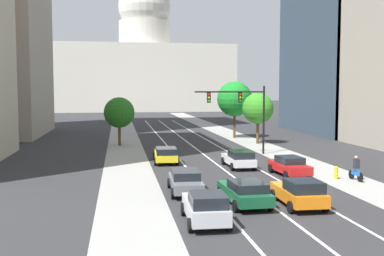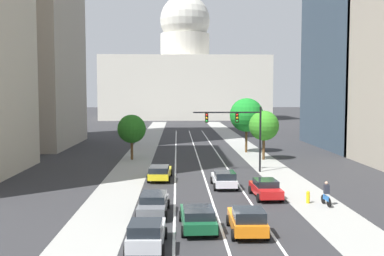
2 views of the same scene
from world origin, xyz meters
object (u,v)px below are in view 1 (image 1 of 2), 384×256
street_tree_far_right (258,108)px  street_tree_mid_left (119,113)px  car_orange (300,192)px  street_tree_near_right (235,99)px  car_green (245,192)px  traffic_signal_mast (243,106)px  fire_hydrant (336,173)px  cyclist (356,168)px  capitol_building (145,66)px  car_white (239,159)px  car_gray (185,181)px  car_red (289,166)px  car_yellow (166,154)px  car_silver (206,207)px

street_tree_far_right → street_tree_mid_left: street_tree_far_right is taller
car_orange → street_tree_near_right: 35.90m
car_green → traffic_signal_mast: traffic_signal_mast is taller
fire_hydrant → cyclist: 1.36m
car_green → fire_hydrant: (8.24, 5.99, -0.26)m
capitol_building → car_green: (-1.37, -117.18, -12.67)m
car_white → cyclist: cyclist is taller
capitol_building → car_gray: size_ratio=11.40×
traffic_signal_mast → street_tree_far_right: traffic_signal_mast is taller
capitol_building → car_red: bearing=-87.8°
car_orange → traffic_signal_mast: size_ratio=0.60×
car_green → street_tree_far_right: (9.17, 27.52, 3.36)m
street_tree_near_right → car_green: bearing=-103.3°
car_green → street_tree_mid_left: bearing=11.4°
street_tree_mid_left → car_yellow: bearing=-73.5°
capitol_building → fire_hydrant: capitol_building is taller
cyclist → street_tree_near_right: street_tree_near_right is taller
fire_hydrant → street_tree_far_right: bearing=87.5°
traffic_signal_mast → car_yellow: bearing=-152.6°
fire_hydrant → street_tree_near_right: street_tree_near_right is taller
car_red → fire_hydrant: 3.28m
car_white → street_tree_near_right: 23.72m
car_orange → car_white: size_ratio=0.93×
car_yellow → fire_hydrant: size_ratio=5.35×
capitol_building → street_tree_far_right: 90.48m
car_gray → car_white: bearing=-31.7°
traffic_signal_mast → street_tree_mid_left: (-11.70, 8.97, -0.97)m
capitol_building → car_yellow: capitol_building is taller
car_white → car_red: (2.75, -3.82, -0.02)m
capitol_building → street_tree_far_right: bearing=-85.0°
car_red → street_tree_near_right: size_ratio=0.59×
street_tree_far_right → street_tree_near_right: bearing=98.7°
traffic_signal_mast → cyclist: (4.26, -13.90, -3.82)m
capitol_building → street_tree_mid_left: size_ratio=9.49×
car_white → fire_hydrant: size_ratio=4.84×
car_gray → street_tree_mid_left: 25.20m
car_white → car_green: size_ratio=0.93×
street_tree_far_right → street_tree_mid_left: 15.82m
car_white → traffic_signal_mast: bearing=-17.7°
car_gray → traffic_signal_mast: (7.82, 15.75, 3.93)m
traffic_signal_mast → car_red: bearing=-87.8°
car_red → street_tree_mid_left: (-12.14, 20.34, 2.96)m
car_white → car_red: car_white is taller
car_yellow → car_white: size_ratio=1.10×
car_silver → traffic_signal_mast: (7.83, 22.38, 3.87)m
car_gray → street_tree_near_right: street_tree_near_right is taller
car_yellow → street_tree_far_right: street_tree_far_right is taller
capitol_building → street_tree_mid_left: bearing=-95.1°
street_tree_mid_left → cyclist: bearing=-55.1°
car_orange → cyclist: (6.57, 6.19, 0.07)m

